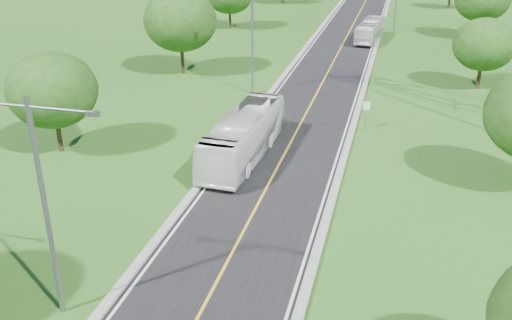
{
  "coord_description": "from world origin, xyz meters",
  "views": [
    {
      "loc": [
        7.44,
        -5.58,
        16.58
      ],
      "look_at": [
        -0.1,
        23.56,
        3.0
      ],
      "focal_mm": 40.0,
      "sensor_mm": 36.0,
      "label": 1
    }
  ],
  "objects": [
    {
      "name": "tree_rc",
      "position": [
        15.0,
        52.0,
        4.33
      ],
      "size": [
        5.88,
        5.88,
        6.84
      ],
      "color": "black",
      "rests_on": "ground"
    },
    {
      "name": "speed_limit_sign",
      "position": [
        5.2,
        37.98,
        1.6
      ],
      "size": [
        0.55,
        0.09,
        2.4
      ],
      "color": "slate",
      "rests_on": "ground"
    },
    {
      "name": "curb_right",
      "position": [
        4.25,
        66.0,
        0.11
      ],
      "size": [
        0.5,
        150.0,
        0.22
      ],
      "primitive_type": "cube",
      "color": "gray",
      "rests_on": "ground"
    },
    {
      "name": "ground",
      "position": [
        0.0,
        60.0,
        0.0
      ],
      "size": [
        260.0,
        260.0,
        0.0
      ],
      "primitive_type": "plane",
      "color": "#244D15",
      "rests_on": "ground"
    },
    {
      "name": "bus_inbound",
      "position": [
        -2.69,
        30.14,
        1.72
      ],
      "size": [
        3.39,
        12.03,
        3.32
      ],
      "primitive_type": "imported",
      "rotation": [
        0.0,
        0.0,
        -0.05
      ],
      "color": "white",
      "rests_on": "road"
    },
    {
      "name": "streetlight_mid_left",
      "position": [
        -6.0,
        45.0,
        5.94
      ],
      "size": [
        5.9,
        0.25,
        10.0
      ],
      "color": "slate",
      "rests_on": "ground"
    },
    {
      "name": "bus_outbound",
      "position": [
        3.15,
        70.78,
        1.42
      ],
      "size": [
        3.31,
        9.97,
        2.73
      ],
      "primitive_type": "imported",
      "rotation": [
        0.0,
        0.0,
        3.04
      ],
      "color": "silver",
      "rests_on": "road"
    },
    {
      "name": "road",
      "position": [
        0.0,
        66.0,
        0.03
      ],
      "size": [
        8.0,
        150.0,
        0.06
      ],
      "primitive_type": "cube",
      "color": "black",
      "rests_on": "ground"
    },
    {
      "name": "tree_lb",
      "position": [
        -16.0,
        28.0,
        4.64
      ],
      "size": [
        6.3,
        6.3,
        7.33
      ],
      "color": "black",
      "rests_on": "ground"
    },
    {
      "name": "tree_lc",
      "position": [
        -15.0,
        50.0,
        5.58
      ],
      "size": [
        7.56,
        7.56,
        8.79
      ],
      "color": "black",
      "rests_on": "ground"
    },
    {
      "name": "streetlight_near_left",
      "position": [
        -6.0,
        12.0,
        5.94
      ],
      "size": [
        5.9,
        0.25,
        10.0
      ],
      "color": "slate",
      "rests_on": "ground"
    },
    {
      "name": "curb_left",
      "position": [
        -4.25,
        66.0,
        0.11
      ],
      "size": [
        0.5,
        150.0,
        0.22
      ],
      "primitive_type": "cube",
      "color": "gray",
      "rests_on": "ground"
    }
  ]
}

